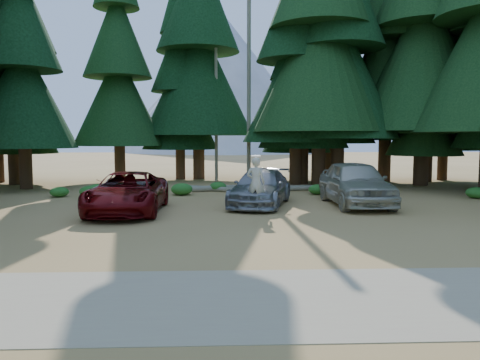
% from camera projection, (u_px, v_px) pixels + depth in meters
% --- Properties ---
extents(ground, '(160.00, 160.00, 0.00)m').
position_uv_depth(ground, '(250.00, 227.00, 14.37)').
color(ground, '#9D7A42').
rests_on(ground, ground).
extents(gravel_strip, '(26.00, 3.50, 0.01)m').
position_uv_depth(gravel_strip, '(274.00, 299.00, 7.90)').
color(gravel_strip, tan).
rests_on(gravel_strip, ground).
extents(forest_belt_north, '(36.00, 7.00, 22.00)m').
position_uv_depth(forest_belt_north, '(235.00, 182.00, 29.30)').
color(forest_belt_north, black).
rests_on(forest_belt_north, ground).
extents(snag_front, '(0.24, 0.24, 12.00)m').
position_uv_depth(snag_front, '(249.00, 84.00, 28.31)').
color(snag_front, slate).
rests_on(snag_front, ground).
extents(snag_back, '(0.20, 0.20, 10.00)m').
position_uv_depth(snag_back, '(216.00, 103.00, 29.81)').
color(snag_back, slate).
rests_on(snag_back, ground).
extents(mountain_peak, '(48.00, 50.00, 28.00)m').
position_uv_depth(mountain_peak, '(213.00, 92.00, 100.97)').
color(mountain_peak, gray).
rests_on(mountain_peak, ground).
extents(red_pickup, '(2.49, 5.38, 1.49)m').
position_uv_depth(red_pickup, '(128.00, 192.00, 17.13)').
color(red_pickup, '#60080B').
rests_on(red_pickup, ground).
extents(silver_minivan_center, '(3.27, 5.27, 1.43)m').
position_uv_depth(silver_minivan_center, '(261.00, 188.00, 19.05)').
color(silver_minivan_center, gray).
rests_on(silver_minivan_center, ground).
extents(silver_minivan_right, '(2.20, 5.40, 1.83)m').
position_uv_depth(silver_minivan_right, '(355.00, 183.00, 19.08)').
color(silver_minivan_right, beige).
rests_on(silver_minivan_right, ground).
extents(frisbee_player, '(0.79, 0.63, 1.94)m').
position_uv_depth(frisbee_player, '(256.00, 183.00, 17.05)').
color(frisbee_player, beige).
rests_on(frisbee_player, ground).
extents(log_left, '(4.13, 1.44, 0.30)m').
position_uv_depth(log_left, '(231.00, 188.00, 24.45)').
color(log_left, slate).
rests_on(log_left, ground).
extents(log_mid, '(2.93, 1.75, 0.26)m').
position_uv_depth(log_mid, '(206.00, 188.00, 24.29)').
color(log_mid, slate).
rests_on(log_mid, ground).
extents(log_right, '(4.47, 1.15, 0.29)m').
position_uv_depth(log_right, '(293.00, 188.00, 24.34)').
color(log_right, slate).
rests_on(log_right, ground).
extents(shrub_far_left, '(1.00, 1.00, 0.55)m').
position_uv_depth(shrub_far_left, '(90.00, 192.00, 21.63)').
color(shrub_far_left, '#277122').
rests_on(shrub_far_left, ground).
extents(shrub_left, '(0.93, 0.93, 0.51)m').
position_uv_depth(shrub_left, '(97.00, 189.00, 22.70)').
color(shrub_left, '#277122').
rests_on(shrub_left, ground).
extents(shrub_center_left, '(1.04, 1.04, 0.57)m').
position_uv_depth(shrub_center_left, '(182.00, 189.00, 22.56)').
color(shrub_center_left, '#277122').
rests_on(shrub_center_left, ground).
extents(shrub_center_right, '(0.88, 0.88, 0.48)m').
position_uv_depth(shrub_center_right, '(218.00, 186.00, 24.26)').
color(shrub_center_right, '#277122').
rests_on(shrub_center_right, ground).
extents(shrub_right, '(0.90, 0.90, 0.49)m').
position_uv_depth(shrub_right, '(318.00, 189.00, 22.78)').
color(shrub_right, '#277122').
rests_on(shrub_right, ground).
extents(shrub_far_right, '(1.32, 1.32, 0.72)m').
position_uv_depth(shrub_far_right, '(377.00, 187.00, 22.75)').
color(shrub_far_right, '#277122').
rests_on(shrub_far_right, ground).
extents(shrub_edge_west, '(0.86, 0.86, 0.47)m').
position_uv_depth(shrub_edge_west, '(59.00, 192.00, 21.81)').
color(shrub_edge_west, '#277122').
rests_on(shrub_edge_west, ground).
extents(shrub_edge_east, '(0.94, 0.94, 0.52)m').
position_uv_depth(shrub_edge_east, '(477.00, 193.00, 21.27)').
color(shrub_edge_east, '#277122').
rests_on(shrub_edge_east, ground).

